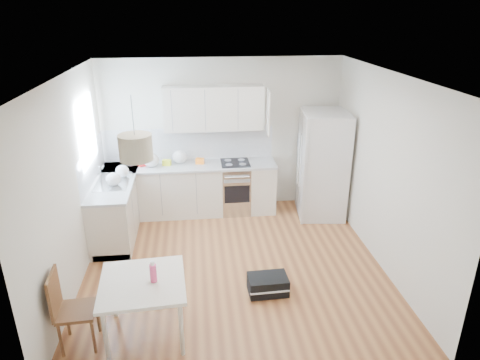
% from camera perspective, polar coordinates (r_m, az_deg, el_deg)
% --- Properties ---
extents(floor, '(4.20, 4.20, 0.00)m').
position_cam_1_polar(floor, '(6.31, -0.79, -11.27)').
color(floor, brown).
rests_on(floor, ground).
extents(ceiling, '(4.20, 4.20, 0.00)m').
position_cam_1_polar(ceiling, '(5.33, -0.94, 13.77)').
color(ceiling, white).
rests_on(ceiling, wall_back).
extents(wall_back, '(4.20, 0.00, 4.20)m').
position_cam_1_polar(wall_back, '(7.67, -2.38, 6.00)').
color(wall_back, beige).
rests_on(wall_back, floor).
extents(wall_left, '(0.00, 4.20, 4.20)m').
position_cam_1_polar(wall_left, '(5.89, -21.66, -0.67)').
color(wall_left, beige).
rests_on(wall_left, floor).
extents(wall_right, '(0.00, 4.20, 4.20)m').
position_cam_1_polar(wall_right, '(6.23, 18.75, 0.96)').
color(wall_right, beige).
rests_on(wall_right, floor).
extents(window_glassblock, '(0.02, 1.00, 1.00)m').
position_cam_1_polar(window_glassblock, '(6.82, -19.72, 6.16)').
color(window_glassblock, '#BFE0F9').
rests_on(window_glassblock, wall_left).
extents(cabinets_back, '(3.00, 0.60, 0.88)m').
position_cam_1_polar(cabinets_back, '(7.68, -6.58, -1.33)').
color(cabinets_back, beige).
rests_on(cabinets_back, floor).
extents(cabinets_left, '(0.60, 1.80, 0.88)m').
position_cam_1_polar(cabinets_left, '(7.25, -16.11, -3.58)').
color(cabinets_left, beige).
rests_on(cabinets_left, floor).
extents(counter_back, '(3.02, 0.64, 0.04)m').
position_cam_1_polar(counter_back, '(7.51, -6.74, 1.89)').
color(counter_back, '#B8BABD').
rests_on(counter_back, cabinets_back).
extents(counter_left, '(0.64, 1.82, 0.04)m').
position_cam_1_polar(counter_left, '(7.07, -16.50, -0.21)').
color(counter_left, '#B8BABD').
rests_on(counter_left, cabinets_left).
extents(backsplash_back, '(3.00, 0.01, 0.58)m').
position_cam_1_polar(backsplash_back, '(7.69, -6.84, 4.81)').
color(backsplash_back, white).
rests_on(backsplash_back, wall_back).
extents(backsplash_left, '(0.01, 1.80, 0.58)m').
position_cam_1_polar(backsplash_left, '(7.02, -19.13, 2.04)').
color(backsplash_left, white).
rests_on(backsplash_left, wall_left).
extents(upper_cabinets, '(1.70, 0.32, 0.75)m').
position_cam_1_polar(upper_cabinets, '(7.37, -3.53, 9.54)').
color(upper_cabinets, beige).
rests_on(upper_cabinets, wall_back).
extents(range_oven, '(0.50, 0.61, 0.88)m').
position_cam_1_polar(range_oven, '(7.71, -0.63, -1.08)').
color(range_oven, '#B1B4B6').
rests_on(range_oven, floor).
extents(sink, '(0.50, 0.80, 0.16)m').
position_cam_1_polar(sink, '(7.01, -16.57, -0.25)').
color(sink, '#B1B4B6').
rests_on(sink, counter_left).
extents(refrigerator, '(0.98, 1.02, 1.85)m').
position_cam_1_polar(refrigerator, '(7.59, 11.04, 2.07)').
color(refrigerator, silver).
rests_on(refrigerator, floor).
extents(dining_table, '(0.97, 0.97, 0.72)m').
position_cam_1_polar(dining_table, '(4.91, -12.83, -13.76)').
color(dining_table, beige).
rests_on(dining_table, floor).
extents(dining_chair, '(0.41, 0.41, 0.93)m').
position_cam_1_polar(dining_chair, '(5.10, -20.94, -15.78)').
color(dining_chair, '#472615').
rests_on(dining_chair, floor).
extents(drink_bottle, '(0.09, 0.09, 0.25)m').
position_cam_1_polar(drink_bottle, '(4.77, -11.52, -11.86)').
color(drink_bottle, '#DA3C70').
rests_on(drink_bottle, dining_table).
extents(gym_bag, '(0.52, 0.35, 0.23)m').
position_cam_1_polar(gym_bag, '(5.74, 3.73, -13.73)').
color(gym_bag, black).
rests_on(gym_bag, floor).
extents(pendant_lamp, '(0.40, 0.40, 0.26)m').
position_cam_1_polar(pendant_lamp, '(4.37, -13.75, 4.25)').
color(pendant_lamp, '#BDB291').
rests_on(pendant_lamp, ceiling).
extents(grocery_bag_a, '(0.29, 0.24, 0.26)m').
position_cam_1_polar(grocery_bag_a, '(7.58, -14.52, 2.71)').
color(grocery_bag_a, white).
rests_on(grocery_bag_a, counter_back).
extents(grocery_bag_b, '(0.27, 0.23, 0.25)m').
position_cam_1_polar(grocery_bag_b, '(7.46, -11.77, 2.62)').
color(grocery_bag_b, white).
rests_on(grocery_bag_b, counter_back).
extents(grocery_bag_c, '(0.26, 0.22, 0.23)m').
position_cam_1_polar(grocery_bag_c, '(7.57, -8.03, 3.08)').
color(grocery_bag_c, white).
rests_on(grocery_bag_c, counter_back).
extents(grocery_bag_d, '(0.22, 0.18, 0.19)m').
position_cam_1_polar(grocery_bag_d, '(7.14, -15.42, 1.16)').
color(grocery_bag_d, white).
rests_on(grocery_bag_d, counter_back).
extents(grocery_bag_e, '(0.23, 0.19, 0.20)m').
position_cam_1_polar(grocery_bag_e, '(6.83, -16.53, 0.11)').
color(grocery_bag_e, white).
rests_on(grocery_bag_e, counter_left).
extents(snack_orange, '(0.16, 0.12, 0.10)m').
position_cam_1_polar(snack_orange, '(7.51, -5.37, 2.54)').
color(snack_orange, orange).
rests_on(snack_orange, counter_back).
extents(snack_yellow, '(0.16, 0.11, 0.10)m').
position_cam_1_polar(snack_yellow, '(7.52, -9.74, 2.30)').
color(snack_yellow, yellow).
rests_on(snack_yellow, counter_back).
extents(snack_red, '(0.18, 0.15, 0.10)m').
position_cam_1_polar(snack_red, '(7.56, -12.84, 2.21)').
color(snack_red, red).
rests_on(snack_red, counter_back).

